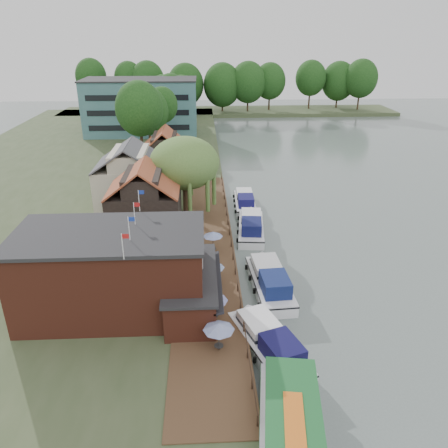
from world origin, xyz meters
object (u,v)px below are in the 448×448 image
object	(u,v)px
cruiser_3	(245,200)
pub	(136,271)
cruiser_2	(251,224)
umbrella_0	(219,337)
umbrella_2	(208,297)
cottage_c	(165,157)
umbrella_5	(213,242)
cruiser_0	(269,340)
hotel_block	(141,106)
willow	(185,178)
cottage_b	(131,175)
swan	(273,392)
umbrella_4	(207,261)
cottage_a	(145,201)
umbrella_1	(214,307)
umbrella_3	(214,274)
cruiser_1	(270,278)

from	to	relation	value
cruiser_3	pub	bearing A→B (deg)	-112.87
pub	cruiser_2	world-z (taller)	pub
umbrella_0	umbrella_2	distance (m)	5.42
cottage_c	umbrella_5	distance (m)	25.10
umbrella_0	cruiser_0	size ratio (longest dim) A/B	0.23
cottage_c	cruiser_3	world-z (taller)	cottage_c
hotel_block	umbrella_5	distance (m)	62.94
pub	cruiser_0	bearing A→B (deg)	-26.46
hotel_block	cruiser_2	size ratio (longest dim) A/B	2.43
willow	umbrella_0	size ratio (longest dim) A/B	4.39
cottage_b	swan	world-z (taller)	cottage_b
umbrella_4	cruiser_0	bearing A→B (deg)	-67.22
willow	umbrella_2	world-z (taller)	willow
umbrella_2	umbrella_4	bearing A→B (deg)	89.47
cruiser_0	cruiser_3	bearing A→B (deg)	68.43
umbrella_0	swan	xyz separation A→B (m)	(3.59, -3.57, -2.07)
cottage_a	umbrella_0	xyz separation A→B (m)	(7.64, -20.95, -2.96)
cruiser_0	pub	bearing A→B (deg)	134.00
swan	willow	bearing A→B (deg)	102.85
umbrella_0	umbrella_1	xyz separation A→B (m)	(-0.24, 3.80, 0.00)
cruiser_3	swan	size ratio (longest dim) A/B	21.90
pub	cottage_c	xyz separation A→B (m)	(0.00, 34.00, 0.60)
cottage_b	umbrella_4	distance (m)	21.99
umbrella_0	umbrella_3	xyz separation A→B (m)	(-0.10, 9.19, 0.00)
umbrella_2	cruiser_1	world-z (taller)	umbrella_2
willow	pub	bearing A→B (deg)	-99.93
willow	umbrella_0	world-z (taller)	willow
cottage_a	cruiser_1	distance (m)	17.59
pub	cottage_c	world-z (taller)	cottage_c
pub	hotel_block	world-z (taller)	hotel_block
umbrella_5	cottage_c	bearing A→B (deg)	105.48
cruiser_0	umbrella_4	bearing A→B (deg)	93.24
umbrella_4	willow	bearing A→B (deg)	99.71
umbrella_3	umbrella_5	world-z (taller)	same
hotel_block	umbrella_0	world-z (taller)	hotel_block
umbrella_2	cruiser_3	world-z (taller)	umbrella_2
umbrella_5	cruiser_3	bearing A→B (deg)	72.30
cottage_a	swan	distance (m)	27.44
hotel_block	willow	bearing A→B (deg)	-77.29
cruiser_2	cottage_a	bearing A→B (deg)	-166.79
cottage_a	cruiser_2	distance (m)	13.26
umbrella_0	swan	size ratio (longest dim) A/B	5.40
cottage_c	umbrella_3	xyz separation A→B (m)	(6.55, -30.76, -2.96)
umbrella_4	cruiser_2	bearing A→B (deg)	63.20
umbrella_5	umbrella_1	bearing A→B (deg)	-91.17
cottage_a	umbrella_5	distance (m)	9.62
umbrella_0	umbrella_1	distance (m)	3.81
cottage_a	swan	xyz separation A→B (m)	(11.24, -24.52, -5.03)
cottage_b	umbrella_1	distance (m)	29.22
pub	cruiser_2	xyz separation A→B (m)	(11.54, 16.66, -3.37)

